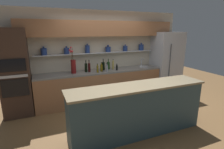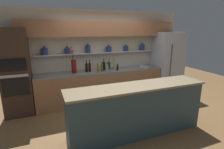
{
  "view_description": "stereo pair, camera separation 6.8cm",
  "coord_description": "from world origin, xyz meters",
  "px_view_note": "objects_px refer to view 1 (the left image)",
  "views": [
    {
      "loc": [
        -1.7,
        -3.37,
        2.05
      ],
      "look_at": [
        -0.16,
        0.31,
        1.03
      ],
      "focal_mm": 28.0,
      "sensor_mm": 36.0,
      "label": 1
    },
    {
      "loc": [
        -1.64,
        -3.4,
        2.05
      ],
      "look_at": [
        -0.16,
        0.31,
        1.03
      ],
      "focal_mm": 28.0,
      "sensor_mm": 36.0,
      "label": 2
    }
  ],
  "objects_px": {
    "bottle_wine_3": "(89,67)",
    "bottle_wine_6": "(108,65)",
    "bottle_wine_0": "(103,66)",
    "oven_tower": "(15,73)",
    "bottle_spirit_1": "(113,65)",
    "flower_vase": "(73,65)",
    "bottle_spirit_7": "(107,68)",
    "sink_fixture": "(143,66)",
    "bottle_sauce_8": "(117,68)",
    "bottle_wine_4": "(86,68)",
    "bottle_oil_5": "(101,68)",
    "bottle_oil_2": "(98,69)",
    "refrigerator": "(166,63)"
  },
  "relations": [
    {
      "from": "flower_vase",
      "to": "bottle_wine_4",
      "type": "bearing_deg",
      "value": 1.54
    },
    {
      "from": "oven_tower",
      "to": "bottle_wine_4",
      "type": "distance_m",
      "value": 1.73
    },
    {
      "from": "bottle_wine_4",
      "to": "bottle_sauce_8",
      "type": "bearing_deg",
      "value": -8.74
    },
    {
      "from": "oven_tower",
      "to": "bottle_spirit_1",
      "type": "relative_size",
      "value": 7.32
    },
    {
      "from": "bottle_spirit_1",
      "to": "bottle_oil_2",
      "type": "distance_m",
      "value": 0.62
    },
    {
      "from": "refrigerator",
      "to": "bottle_wine_4",
      "type": "xyz_separation_m",
      "value": [
        -2.7,
        0.05,
        0.05
      ]
    },
    {
      "from": "bottle_wine_4",
      "to": "bottle_wine_6",
      "type": "xyz_separation_m",
      "value": [
        0.71,
        0.11,
        -0.01
      ]
    },
    {
      "from": "bottle_spirit_1",
      "to": "bottle_spirit_7",
      "type": "relative_size",
      "value": 1.2
    },
    {
      "from": "bottle_spirit_1",
      "to": "bottle_wine_4",
      "type": "xyz_separation_m",
      "value": [
        -0.84,
        -0.07,
        0.0
      ]
    },
    {
      "from": "bottle_spirit_1",
      "to": "bottle_oil_5",
      "type": "bearing_deg",
      "value": -158.4
    },
    {
      "from": "bottle_oil_2",
      "to": "bottle_oil_5",
      "type": "relative_size",
      "value": 0.95
    },
    {
      "from": "bottle_spirit_1",
      "to": "flower_vase",
      "type": "bearing_deg",
      "value": -176.29
    },
    {
      "from": "bottle_wine_0",
      "to": "bottle_wine_4",
      "type": "relative_size",
      "value": 0.98
    },
    {
      "from": "sink_fixture",
      "to": "bottle_wine_0",
      "type": "relative_size",
      "value": 0.94
    },
    {
      "from": "bottle_wine_0",
      "to": "bottle_spirit_1",
      "type": "xyz_separation_m",
      "value": [
        0.32,
        0.03,
        0.0
      ]
    },
    {
      "from": "refrigerator",
      "to": "bottle_spirit_7",
      "type": "relative_size",
      "value": 8.3
    },
    {
      "from": "bottle_oil_2",
      "to": "bottle_wine_3",
      "type": "xyz_separation_m",
      "value": [
        -0.19,
        0.16,
        0.03
      ]
    },
    {
      "from": "oven_tower",
      "to": "flower_vase",
      "type": "xyz_separation_m",
      "value": [
        1.38,
        0.0,
        0.08
      ]
    },
    {
      "from": "bottle_wine_4",
      "to": "bottle_spirit_7",
      "type": "height_order",
      "value": "bottle_wine_4"
    },
    {
      "from": "bottle_wine_6",
      "to": "bottle_spirit_7",
      "type": "xyz_separation_m",
      "value": [
        -0.16,
        -0.3,
        -0.01
      ]
    },
    {
      "from": "bottle_oil_5",
      "to": "bottle_wine_6",
      "type": "xyz_separation_m",
      "value": [
        0.29,
        0.21,
        0.01
      ]
    },
    {
      "from": "oven_tower",
      "to": "sink_fixture",
      "type": "distance_m",
      "value": 3.58
    },
    {
      "from": "bottle_spirit_7",
      "to": "flower_vase",
      "type": "bearing_deg",
      "value": 168.53
    },
    {
      "from": "bottle_wine_4",
      "to": "bottle_spirit_7",
      "type": "bearing_deg",
      "value": -19.32
    },
    {
      "from": "bottle_wine_3",
      "to": "bottle_sauce_8",
      "type": "height_order",
      "value": "bottle_wine_3"
    },
    {
      "from": "sink_fixture",
      "to": "bottle_wine_6",
      "type": "height_order",
      "value": "bottle_wine_6"
    },
    {
      "from": "bottle_oil_2",
      "to": "bottle_wine_3",
      "type": "height_order",
      "value": "bottle_wine_3"
    },
    {
      "from": "refrigerator",
      "to": "bottle_spirit_1",
      "type": "distance_m",
      "value": 1.87
    },
    {
      "from": "bottle_spirit_1",
      "to": "bottle_sauce_8",
      "type": "height_order",
      "value": "bottle_spirit_1"
    },
    {
      "from": "bottle_oil_5",
      "to": "bottle_sauce_8",
      "type": "distance_m",
      "value": 0.46
    },
    {
      "from": "bottle_oil_5",
      "to": "flower_vase",
      "type": "bearing_deg",
      "value": 173.12
    },
    {
      "from": "bottle_wine_6",
      "to": "bottle_wine_0",
      "type": "bearing_deg",
      "value": -159.95
    },
    {
      "from": "bottle_wine_0",
      "to": "bottle_spirit_1",
      "type": "height_order",
      "value": "bottle_wine_0"
    },
    {
      "from": "refrigerator",
      "to": "bottle_wine_3",
      "type": "height_order",
      "value": "refrigerator"
    },
    {
      "from": "oven_tower",
      "to": "bottle_spirit_7",
      "type": "distance_m",
      "value": 2.28
    },
    {
      "from": "bottle_wine_0",
      "to": "bottle_spirit_7",
      "type": "height_order",
      "value": "bottle_wine_0"
    },
    {
      "from": "bottle_oil_2",
      "to": "sink_fixture",
      "type": "bearing_deg",
      "value": 6.51
    },
    {
      "from": "flower_vase",
      "to": "bottle_oil_2",
      "type": "distance_m",
      "value": 0.66
    },
    {
      "from": "sink_fixture",
      "to": "flower_vase",
      "type": "bearing_deg",
      "value": -179.79
    },
    {
      "from": "sink_fixture",
      "to": "bottle_sauce_8",
      "type": "bearing_deg",
      "value": -172.23
    },
    {
      "from": "oven_tower",
      "to": "bottle_oil_5",
      "type": "distance_m",
      "value": 2.15
    },
    {
      "from": "flower_vase",
      "to": "bottle_wine_4",
      "type": "distance_m",
      "value": 0.36
    },
    {
      "from": "oven_tower",
      "to": "bottle_wine_4",
      "type": "bearing_deg",
      "value": 0.44
    },
    {
      "from": "sink_fixture",
      "to": "bottle_sauce_8",
      "type": "relative_size",
      "value": 1.59
    },
    {
      "from": "bottle_oil_5",
      "to": "bottle_spirit_7",
      "type": "bearing_deg",
      "value": -34.58
    },
    {
      "from": "bottle_wine_6",
      "to": "bottle_sauce_8",
      "type": "bearing_deg",
      "value": -55.32
    },
    {
      "from": "sink_fixture",
      "to": "bottle_sauce_8",
      "type": "height_order",
      "value": "sink_fixture"
    },
    {
      "from": "bottle_oil_2",
      "to": "bottle_spirit_7",
      "type": "xyz_separation_m",
      "value": [
        0.27,
        -0.01,
        -0.0
      ]
    },
    {
      "from": "flower_vase",
      "to": "bottle_spirit_1",
      "type": "bearing_deg",
      "value": 3.71
    },
    {
      "from": "bottle_wine_3",
      "to": "bottle_wine_6",
      "type": "distance_m",
      "value": 0.63
    }
  ]
}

